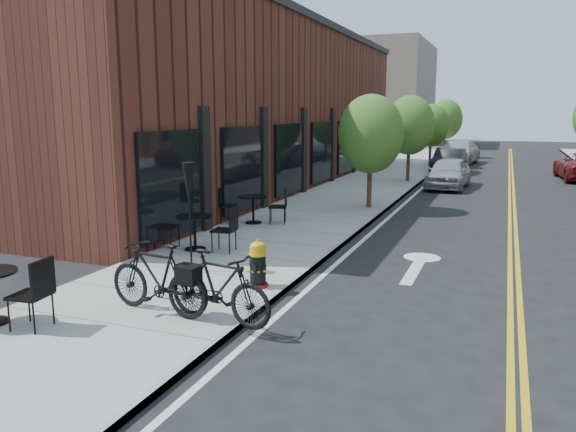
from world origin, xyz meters
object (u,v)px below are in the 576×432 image
at_px(fire_hydrant, 258,265).
at_px(bistro_set_b, 195,227).
at_px(parked_car_a, 448,173).
at_px(parked_car_b, 449,161).
at_px(bicycle_right, 219,287).
at_px(bicycle_left, 157,278).
at_px(bistro_set_c, 253,205).
at_px(patio_umbrella, 189,194).
at_px(parked_car_c, 458,152).

xyz_separation_m(fire_hydrant, bistro_set_b, (-2.56, 2.07, 0.11)).
height_order(parked_car_a, parked_car_b, parked_car_b).
relative_size(bicycle_right, bistro_set_b, 0.94).
distance_m(bicycle_left, bistro_set_b, 4.25).
distance_m(bicycle_right, parked_car_a, 18.33).
xyz_separation_m(fire_hydrant, parked_car_b, (1.31, 22.46, 0.14)).
distance_m(bistro_set_b, bistro_set_c, 3.43).
height_order(bicycle_right, parked_car_a, parked_car_a).
xyz_separation_m(patio_umbrella, parked_car_c, (3.03, 27.85, -0.96)).
xyz_separation_m(parked_car_b, parked_car_c, (0.00, 5.88, 0.09)).
bearing_deg(bistro_set_b, bicycle_right, -61.38).
bearing_deg(bicycle_left, parked_car_b, -177.07).
xyz_separation_m(bistro_set_b, parked_car_c, (3.87, 26.27, 0.11)).
relative_size(bistro_set_b, parked_car_a, 0.50).
bearing_deg(parked_car_b, parked_car_c, 92.30).
bearing_deg(parked_car_a, fire_hydrant, -93.35).
relative_size(fire_hydrant, parked_car_c, 0.17).
bearing_deg(fire_hydrant, parked_car_a, 98.36).
relative_size(bistro_set_b, patio_umbrella, 0.90).
bearing_deg(parked_car_b, bistro_set_c, -100.75).
relative_size(fire_hydrant, bistro_set_c, 0.45).
bearing_deg(bistro_set_b, parked_car_a, 66.46).
bearing_deg(bicycle_left, bistro_set_c, -158.92).
height_order(bicycle_right, parked_car_c, parked_car_c).
height_order(bicycle_left, parked_car_a, parked_car_a).
xyz_separation_m(fire_hydrant, patio_umbrella, (-1.72, 0.48, 1.18)).
relative_size(bistro_set_c, parked_car_a, 0.50).
bearing_deg(bicycle_left, bistro_set_b, -149.35).
distance_m(fire_hydrant, parked_car_c, 28.37).
bearing_deg(bistro_set_b, fire_hydrant, -45.19).
relative_size(bicycle_left, parked_car_b, 0.48).
distance_m(bistro_set_c, parked_car_c, 23.17).
distance_m(patio_umbrella, parked_car_a, 16.31).
bearing_deg(parked_car_a, bistro_set_b, -104.06).
bearing_deg(bicycle_left, fire_hydrant, 161.32).
relative_size(fire_hydrant, parked_car_a, 0.22).
bearing_deg(bistro_set_c, parked_car_b, 58.98).
bearing_deg(parked_car_c, bistro_set_b, -92.24).
xyz_separation_m(bicycle_right, patio_umbrella, (-1.92, 2.38, 1.03)).
bearing_deg(bicycle_left, bicycle_right, 96.55).
bearing_deg(parked_car_b, patio_umbrella, -95.55).
bearing_deg(parked_car_b, bicycle_left, -92.99).
height_order(bistro_set_b, patio_umbrella, patio_umbrella).
xyz_separation_m(bicycle_right, bistro_set_b, (-2.77, 3.96, -0.03)).
bearing_deg(parked_car_c, bistro_set_c, -93.62).
distance_m(bistro_set_c, parked_car_b, 17.41).
distance_m(parked_car_a, parked_car_c, 11.99).
bearing_deg(patio_umbrella, bicycle_left, -71.65).
bearing_deg(bistro_set_c, parked_car_a, 49.57).
relative_size(bicycle_right, bistro_set_c, 0.96).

